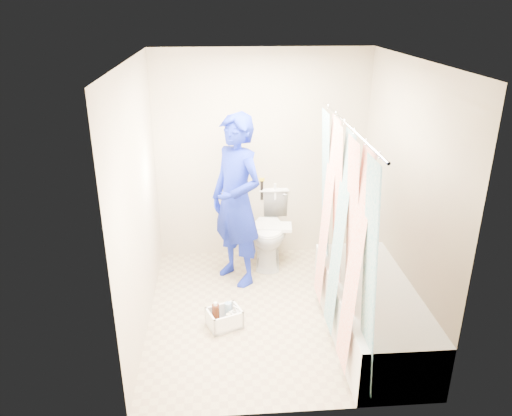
{
  "coord_description": "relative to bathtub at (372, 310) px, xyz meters",
  "views": [
    {
      "loc": [
        -0.48,
        -4.12,
        2.84
      ],
      "look_at": [
        -0.13,
        0.45,
        0.93
      ],
      "focal_mm": 35.0,
      "sensor_mm": 36.0,
      "label": 1
    }
  ],
  "objects": [
    {
      "name": "tank_lid",
      "position": [
        -0.8,
        1.37,
        0.22
      ],
      "size": [
        0.53,
        0.28,
        0.04
      ],
      "primitive_type": "cube",
      "rotation": [
        0.0,
        0.0,
        -0.11
      ],
      "color": "white",
      "rests_on": "toilet"
    },
    {
      "name": "wall_front",
      "position": [
        -0.85,
        -0.88,
        0.93
      ],
      "size": [
        2.4,
        0.02,
        2.4
      ],
      "primitive_type": "cube",
      "color": "#BFB493",
      "rests_on": "ground"
    },
    {
      "name": "bathtub",
      "position": [
        0.0,
        0.0,
        0.0
      ],
      "size": [
        0.7,
        1.75,
        0.5
      ],
      "color": "white",
      "rests_on": "ground"
    },
    {
      "name": "cleaning_caddy",
      "position": [
        -1.32,
        0.23,
        -0.18
      ],
      "size": [
        0.37,
        0.33,
        0.23
      ],
      "rotation": [
        0.0,
        0.0,
        0.38
      ],
      "color": "white",
      "rests_on": "ground"
    },
    {
      "name": "wall_back",
      "position": [
        -0.85,
        1.73,
        0.93
      ],
      "size": [
        2.4,
        0.02,
        2.4
      ],
      "primitive_type": "cube",
      "color": "#BFB493",
      "rests_on": "ground"
    },
    {
      "name": "wall_left",
      "position": [
        -2.05,
        0.43,
        0.93
      ],
      "size": [
        0.02,
        2.6,
        2.4
      ],
      "primitive_type": "cube",
      "color": "#BFB493",
      "rests_on": "ground"
    },
    {
      "name": "curtain_rod",
      "position": [
        -0.33,
        0.0,
        1.68
      ],
      "size": [
        0.02,
        1.9,
        0.02
      ],
      "primitive_type": "cylinder",
      "rotation": [
        1.57,
        0.0,
        0.0
      ],
      "color": "silver",
      "rests_on": "wall_back"
    },
    {
      "name": "ceiling",
      "position": [
        -0.85,
        0.43,
        2.13
      ],
      "size": [
        2.4,
        2.6,
        0.02
      ],
      "primitive_type": "cube",
      "color": "white",
      "rests_on": "wall_back"
    },
    {
      "name": "plumber",
      "position": [
        -1.16,
        1.1,
        0.65
      ],
      "size": [
        0.76,
        0.8,
        1.84
      ],
      "primitive_type": "imported",
      "rotation": [
        0.0,
        0.0,
        -0.89
      ],
      "color": "#0F339F",
      "rests_on": "ground"
    },
    {
      "name": "toilet",
      "position": [
        -0.78,
        1.51,
        0.15
      ],
      "size": [
        0.55,
        0.86,
        0.83
      ],
      "primitive_type": "imported",
      "rotation": [
        0.0,
        0.0,
        -0.11
      ],
      "color": "silver",
      "rests_on": "ground"
    },
    {
      "name": "wall_right",
      "position": [
        0.35,
        0.43,
        0.93
      ],
      "size": [
        0.02,
        2.6,
        2.4
      ],
      "primitive_type": "cube",
      "color": "#BFB493",
      "rests_on": "ground"
    },
    {
      "name": "shower_curtain",
      "position": [
        -0.33,
        0.0,
        0.75
      ],
      "size": [
        0.06,
        1.75,
        1.8
      ],
      "primitive_type": "cube",
      "color": "white",
      "rests_on": "curtain_rod"
    },
    {
      "name": "tank_internals",
      "position": [
        -0.8,
        1.73,
        0.55
      ],
      "size": [
        0.2,
        0.07,
        0.27
      ],
      "color": "black",
      "rests_on": "toilet"
    },
    {
      "name": "floor",
      "position": [
        -0.85,
        0.43,
        -0.27
      ],
      "size": [
        2.6,
        2.6,
        0.0
      ],
      "primitive_type": "plane",
      "color": "tan",
      "rests_on": "ground"
    }
  ]
}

